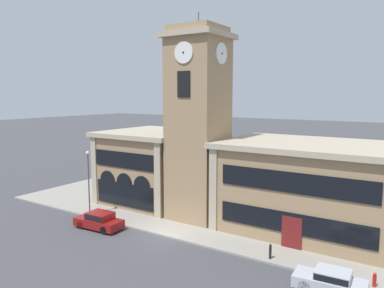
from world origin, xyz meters
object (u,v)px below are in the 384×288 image
(parked_car_near, at_px, (99,220))
(fire_hydrant, at_px, (375,280))
(bollard, at_px, (270,251))
(parked_car_mid, at_px, (331,281))
(street_lamp, at_px, (88,174))

(parked_car_near, relative_size, fire_hydrant, 5.03)
(parked_car_near, xyz_separation_m, bollard, (14.63, 2.08, -0.10))
(parked_car_near, height_order, fire_hydrant, parked_car_near)
(bollard, distance_m, fire_hydrant, 6.60)
(parked_car_near, height_order, parked_car_mid, parked_car_near)
(parked_car_mid, relative_size, fire_hydrant, 4.78)
(parked_car_near, xyz_separation_m, fire_hydrant, (21.22, 1.82, -0.19))
(parked_car_mid, distance_m, street_lamp, 22.76)
(parked_car_near, distance_m, bollard, 14.78)
(bollard, relative_size, fire_hydrant, 1.22)
(parked_car_near, relative_size, parked_car_mid, 1.05)
(bollard, xyz_separation_m, fire_hydrant, (6.59, -0.26, -0.10))
(street_lamp, bearing_deg, parked_car_mid, -4.76)
(parked_car_mid, xyz_separation_m, bollard, (-4.50, 2.08, -0.06))
(parked_car_mid, xyz_separation_m, street_lamp, (-22.43, 1.87, 3.40))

